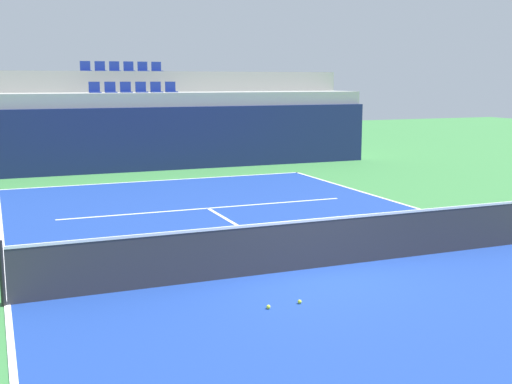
# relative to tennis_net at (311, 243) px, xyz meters

# --- Properties ---
(ground_plane) EXTENTS (80.00, 80.00, 0.00)m
(ground_plane) POSITION_rel_tennis_net_xyz_m (0.00, 0.00, -0.51)
(ground_plane) COLOR #387A3D
(court_surface) EXTENTS (11.00, 24.00, 0.01)m
(court_surface) POSITION_rel_tennis_net_xyz_m (0.00, 0.00, -0.50)
(court_surface) COLOR navy
(court_surface) RESTS_ON ground_plane
(baseline_far) EXTENTS (11.00, 0.10, 0.00)m
(baseline_far) POSITION_rel_tennis_net_xyz_m (0.00, 11.95, -0.50)
(baseline_far) COLOR white
(baseline_far) RESTS_ON court_surface
(sideline_left) EXTENTS (0.10, 24.00, 0.00)m
(sideline_left) POSITION_rel_tennis_net_xyz_m (-5.45, 0.00, -0.50)
(sideline_left) COLOR white
(sideline_left) RESTS_ON court_surface
(service_line_far) EXTENTS (8.26, 0.10, 0.00)m
(service_line_far) POSITION_rel_tennis_net_xyz_m (0.00, 6.40, -0.50)
(service_line_far) COLOR white
(service_line_far) RESTS_ON court_surface
(centre_service_line) EXTENTS (0.10, 6.40, 0.00)m
(centre_service_line) POSITION_rel_tennis_net_xyz_m (0.00, 3.20, -0.50)
(centre_service_line) COLOR white
(centre_service_line) RESTS_ON court_surface
(back_wall) EXTENTS (19.80, 0.30, 2.51)m
(back_wall) POSITION_rel_tennis_net_xyz_m (0.00, 14.66, 0.75)
(back_wall) COLOR navy
(back_wall) RESTS_ON ground_plane
(stands_tier_lower) EXTENTS (19.80, 2.40, 3.07)m
(stands_tier_lower) POSITION_rel_tennis_net_xyz_m (0.00, 16.01, 1.03)
(stands_tier_lower) COLOR #9E9E99
(stands_tier_lower) RESTS_ON ground_plane
(stands_tier_upper) EXTENTS (19.80, 2.40, 3.95)m
(stands_tier_upper) POSITION_rel_tennis_net_xyz_m (0.00, 18.41, 1.46)
(stands_tier_upper) COLOR #9E9E99
(stands_tier_upper) RESTS_ON ground_plane
(seating_row_lower) EXTENTS (3.57, 0.44, 0.44)m
(seating_row_lower) POSITION_rel_tennis_net_xyz_m (0.00, 16.11, 2.68)
(seating_row_lower) COLOR navy
(seating_row_lower) RESTS_ON stands_tier_lower
(seating_row_upper) EXTENTS (3.57, 0.44, 0.44)m
(seating_row_upper) POSITION_rel_tennis_net_xyz_m (0.00, 18.51, 3.56)
(seating_row_upper) COLOR navy
(seating_row_upper) RESTS_ON stands_tier_upper
(tennis_net) EXTENTS (11.08, 0.08, 1.07)m
(tennis_net) POSITION_rel_tennis_net_xyz_m (0.00, 0.00, 0.00)
(tennis_net) COLOR black
(tennis_net) RESTS_ON court_surface
(tennis_ball_0) EXTENTS (0.07, 0.07, 0.07)m
(tennis_ball_0) POSITION_rel_tennis_net_xyz_m (-1.07, -1.71, -0.47)
(tennis_ball_0) COLOR #CCE033
(tennis_ball_0) RESTS_ON court_surface
(tennis_ball_1) EXTENTS (0.07, 0.07, 0.07)m
(tennis_ball_1) POSITION_rel_tennis_net_xyz_m (-1.64, -1.74, -0.47)
(tennis_ball_1) COLOR #CCE033
(tennis_ball_1) RESTS_ON court_surface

